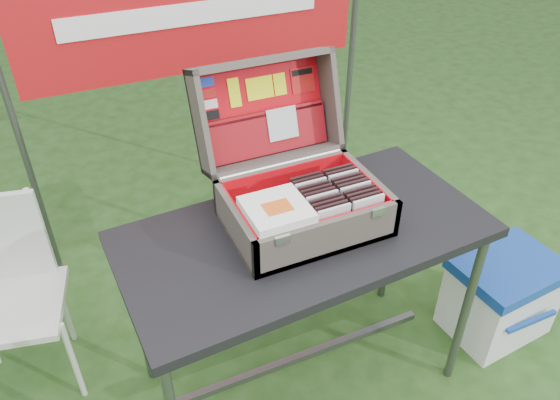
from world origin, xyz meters
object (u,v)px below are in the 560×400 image
suitcase (298,159)px  chair (13,310)px  table (302,310)px  cardboard_box (361,230)px  cooler (500,296)px

suitcase → chair: (-1.06, 0.37, -0.64)m
table → cardboard_box: 0.87m
table → cooler: (0.97, -0.13, -0.21)m
cooler → chair: size_ratio=0.54×
suitcase → cooler: (0.96, -0.22, -0.86)m
chair → cardboard_box: 1.70m
suitcase → cardboard_box: bearing=37.1°
suitcase → cardboard_box: (0.62, 0.47, -0.86)m
chair → cardboard_box: size_ratio=2.08×
cooler → chair: (-2.02, 0.59, 0.23)m
cooler → table: bearing=167.8°
table → suitcase: (0.01, 0.09, 0.66)m
suitcase → table: bearing=-96.9°
table → cardboard_box: (0.63, 0.56, -0.20)m
chair → cardboard_box: (1.68, 0.10, -0.22)m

